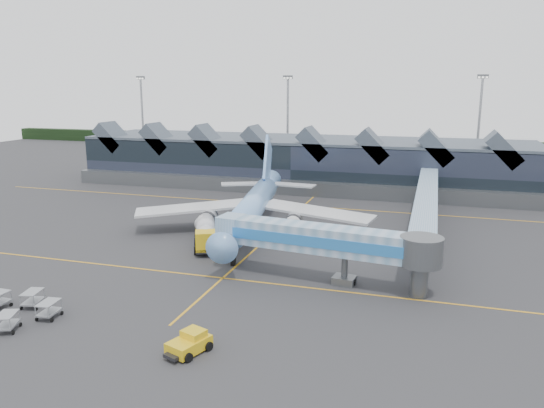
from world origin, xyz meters
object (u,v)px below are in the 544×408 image
(pushback_tug, at_px, (189,343))
(main_airliner, at_px, (254,205))
(jet_bridge, at_px, (336,243))
(fuel_truck, at_px, (206,232))

(pushback_tug, bearing_deg, main_airliner, 120.80)
(jet_bridge, distance_m, fuel_truck, 19.91)
(main_airliner, height_order, jet_bridge, main_airliner)
(main_airliner, bearing_deg, fuel_truck, -121.61)
(jet_bridge, xyz_separation_m, fuel_truck, (-18.12, 7.89, -2.46))
(jet_bridge, bearing_deg, main_airliner, 138.61)
(fuel_truck, bearing_deg, pushback_tug, -93.07)
(main_airliner, xyz_separation_m, fuel_truck, (-3.46, -8.60, -1.81))
(jet_bridge, height_order, fuel_truck, jet_bridge)
(main_airliner, bearing_deg, jet_bridge, -58.03)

